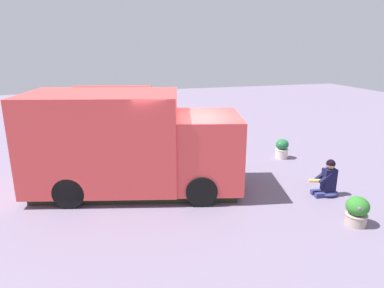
{
  "coord_description": "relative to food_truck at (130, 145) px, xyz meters",
  "views": [
    {
      "loc": [
        8.26,
        -2.01,
        3.6
      ],
      "look_at": [
        -0.59,
        0.55,
        0.93
      ],
      "focal_mm": 32.19,
      "sensor_mm": 36.0,
      "label": 1
    }
  ],
  "objects": [
    {
      "name": "person_customer",
      "position": [
        1.68,
        4.6,
        -0.83
      ],
      "size": [
        0.49,
        0.8,
        0.93
      ],
      "color": "navy",
      "rests_on": "ground_plane"
    },
    {
      "name": "ground_plane",
      "position": [
        0.04,
        1.22,
        -1.19
      ],
      "size": [
        40.0,
        40.0,
        0.0
      ],
      "primitive_type": "plane",
      "color": "slate"
    },
    {
      "name": "planter_flowering_far",
      "position": [
        -1.21,
        5.03,
        -0.86
      ],
      "size": [
        0.42,
        0.42,
        0.64
      ],
      "color": "beige",
      "rests_on": "ground_plane"
    },
    {
      "name": "trash_bin",
      "position": [
        -4.34,
        0.85,
        -0.71
      ],
      "size": [
        0.42,
        0.42,
        0.95
      ],
      "color": "black",
      "rests_on": "ground_plane"
    },
    {
      "name": "food_truck",
      "position": [
        0.0,
        0.0,
        0.0
      ],
      "size": [
        3.7,
        5.51,
        2.5
      ],
      "color": "#E54341",
      "rests_on": "ground_plane"
    },
    {
      "name": "plaza_bench",
      "position": [
        -3.9,
        -2.46,
        -0.85
      ],
      "size": [
        1.59,
        0.71,
        0.46
      ],
      "color": "olive",
      "rests_on": "ground_plane"
    },
    {
      "name": "planter_flowering_near",
      "position": [
        3.09,
        4.26,
        -0.88
      ],
      "size": [
        0.46,
        0.46,
        0.61
      ],
      "color": "#A59788",
      "rests_on": "ground_plane"
    }
  ]
}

